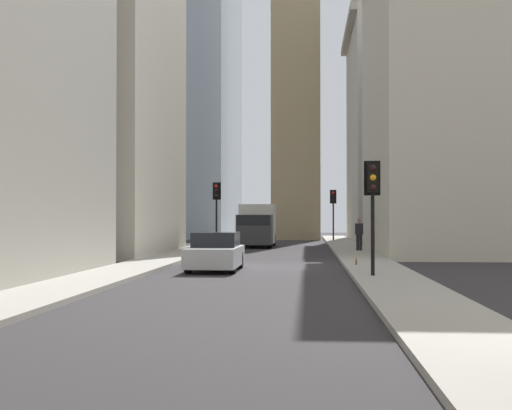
{
  "coord_description": "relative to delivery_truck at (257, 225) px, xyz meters",
  "views": [
    {
      "loc": [
        -28.61,
        -2.01,
        1.95
      ],
      "look_at": [
        10.47,
        0.81,
        2.64
      ],
      "focal_mm": 50.81,
      "sensor_mm": 36.0,
      "label": 1
    }
  ],
  "objects": [
    {
      "name": "ground_plane",
      "position": [
        -19.69,
        -1.4,
        -1.46
      ],
      "size": [
        135.0,
        135.0,
        0.0
      ],
      "primitive_type": "plane",
      "color": "#302D30"
    },
    {
      "name": "sidewalk_right",
      "position": [
        -19.69,
        3.1,
        -1.39
      ],
      "size": [
        90.0,
        2.2,
        0.14
      ],
      "primitive_type": "cube",
      "color": "#A8A399",
      "rests_on": "ground_plane"
    },
    {
      "name": "sidewalk_left",
      "position": [
        -19.69,
        -5.9,
        -1.39
      ],
      "size": [
        90.0,
        2.2,
        0.14
      ],
      "primitive_type": "cube",
      "color": "#A8A399",
      "rests_on": "ground_plane"
    },
    {
      "name": "building_left_far",
      "position": [
        11.98,
        -11.99,
        8.57
      ],
      "size": [
        15.29,
        10.5,
        20.04
      ],
      "color": "#B7B2A5",
      "rests_on": "ground_plane"
    },
    {
      "name": "building_left_midfar",
      "position": [
        -8.1,
        -11.99,
        8.56
      ],
      "size": [
        15.78,
        10.5,
        20.03
      ],
      "color": "beige",
      "rests_on": "ground_plane"
    },
    {
      "name": "church_spire",
      "position": [
        16.58,
        -2.33,
        16.63
      ],
      "size": [
        4.75,
        4.75,
        34.66
      ],
      "color": "#9E8966",
      "rests_on": "ground_plane"
    },
    {
      "name": "delivery_truck",
      "position": [
        0.0,
        0.0,
        0.0
      ],
      "size": [
        6.46,
        2.25,
        2.84
      ],
      "color": "silver",
      "rests_on": "ground_plane"
    },
    {
      "name": "sedan_silver",
      "position": [
        -21.81,
        -0.0,
        -0.8
      ],
      "size": [
        4.3,
        1.78,
        1.42
      ],
      "color": "#B7BABF",
      "rests_on": "ground_plane"
    },
    {
      "name": "traffic_light_foreground",
      "position": [
        -25.39,
        -5.43,
        1.33
      ],
      "size": [
        0.43,
        0.52,
        3.61
      ],
      "color": "black",
      "rests_on": "sidewalk_left"
    },
    {
      "name": "traffic_light_midblock",
      "position": [
        -2.86,
        2.38,
        1.67
      ],
      "size": [
        0.43,
        0.52,
        4.06
      ],
      "color": "black",
      "rests_on": "sidewalk_right"
    },
    {
      "name": "traffic_light_far_junction",
      "position": [
        10.14,
        -5.43,
        1.67
      ],
      "size": [
        0.43,
        0.52,
        4.06
      ],
      "color": "black",
      "rests_on": "sidewalk_left"
    },
    {
      "name": "pedestrian",
      "position": [
        -7.97,
        -6.22,
        -0.36
      ],
      "size": [
        0.26,
        0.44,
        1.76
      ],
      "color": "black",
      "rests_on": "sidewalk_left"
    },
    {
      "name": "discarded_bottle",
      "position": [
        -20.31,
        -5.25,
        -1.21
      ],
      "size": [
        0.07,
        0.07,
        0.27
      ],
      "color": "brown",
      "rests_on": "sidewalk_left"
    }
  ]
}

